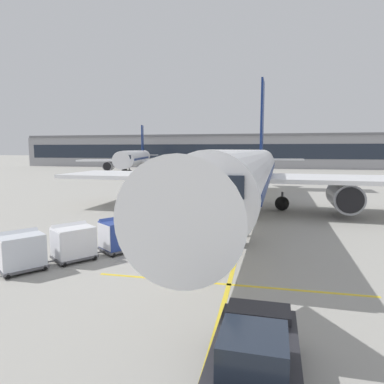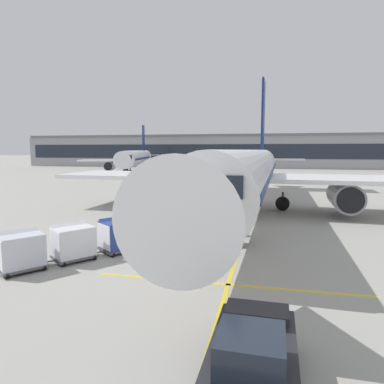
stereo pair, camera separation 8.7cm
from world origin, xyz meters
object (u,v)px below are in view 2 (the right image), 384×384
Objects in this scene: pushback_tug at (252,358)px; safety_cone_engine_keepout at (179,209)px; baggage_cart_lead at (119,234)px; distant_airplane at (136,159)px; baggage_cart_second at (73,241)px; belt_loader at (167,226)px; ground_crew_by_carts at (176,227)px; baggage_cart_third at (21,250)px; parked_airplane at (251,172)px; ground_crew_wingwalker at (162,227)px; ground_crew_by_loader at (156,231)px; ground_crew_marshaller at (120,227)px.

pushback_tug is 23.63m from safety_cone_engine_keepout.
baggage_cart_lead is 66.48m from distant_airplane.
belt_loader is at bearing 52.24° from baggage_cart_second.
belt_loader is 0.82m from ground_crew_by_carts.
belt_loader is at bearing 52.00° from baggage_cart_third.
pushback_tug is (7.90, -9.82, -0.17)m from baggage_cart_lead.
parked_airplane is 21.27m from baggage_cart_third.
belt_loader is 0.75m from ground_crew_wingwalker.
ground_crew_by_loader is (3.50, 3.23, -0.00)m from baggage_cart_second.
ground_crew_by_loader and ground_crew_marshaller have the same top height.
ground_crew_by_loader is at bearing 42.68° from baggage_cart_second.
pushback_tug is at bearing -67.15° from ground_crew_by_carts.
safety_cone_engine_keepout is (-1.73, 9.69, -0.60)m from belt_loader.
ground_crew_by_carts is at bearing -76.44° from safety_cone_engine_keepout.
baggage_cart_lead is 1.53× the size of ground_crew_wingwalker.
baggage_cart_second is 2.51m from baggage_cart_third.
baggage_cart_lead is at bearing -91.36° from safety_cone_engine_keepout.
safety_cone_engine_keepout is (-2.43, 10.10, -0.69)m from ground_crew_by_carts.
distant_airplane reaches higher than baggage_cart_second.
ground_crew_marshaller is 2.72× the size of safety_cone_engine_keepout.
ground_crew_by_loader is 0.05× the size of distant_airplane.
baggage_cart_third is 1.53× the size of ground_crew_wingwalker.
ground_crew_wingwalker is at bearing -66.99° from distant_airplane.
baggage_cart_lead is 5.10m from baggage_cart_third.
pushback_tug is (9.60, -7.87, -0.17)m from baggage_cart_second.
baggage_cart_third is 0.07× the size of distant_airplane.
ground_crew_marshaller is 1.00× the size of ground_crew_wingwalker.
ground_crew_by_loader is 0.85m from ground_crew_wingwalker.
distant_airplane reaches higher than ground_crew_by_carts.
baggage_cart_third reaches higher than ground_crew_by_carts.
baggage_cart_third is 6.22m from ground_crew_marshaller.
baggage_cart_lead is 0.60× the size of pushback_tug.
ground_crew_wingwalker reaches higher than safety_cone_engine_keepout.
ground_crew_wingwalker is at bearing 84.33° from ground_crew_by_loader.
baggage_cart_second is at bearing -97.83° from safety_cone_engine_keepout.
belt_loader is 0.13× the size of distant_airplane.
baggage_cart_lead is 2.58m from baggage_cart_second.
ground_crew_marshaller is at bearing 75.65° from baggage_cart_second.
ground_crew_marshaller is at bearing -69.27° from distant_airplane.
distant_airplane is at bearing 113.80° from ground_crew_by_carts.
ground_crew_marshaller is (2.52, 5.69, -0.00)m from baggage_cart_third.
parked_airplane is 10.72× the size of pushback_tug.
pushback_tug is at bearing -63.27° from ground_crew_wingwalker.
ground_crew_by_loader is at bearing -128.41° from ground_crew_by_carts.
baggage_cart_second and baggage_cart_third have the same top height.
baggage_cart_third is 1.53× the size of ground_crew_marshaller.
belt_loader is 1.86× the size of baggage_cart_lead.
belt_loader reaches higher than ground_crew_by_carts.
ground_crew_wingwalker is (-0.14, -0.74, 0.09)m from belt_loader.
belt_loader reaches higher than baggage_cart_second.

